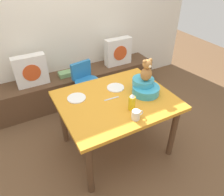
{
  "coord_description": "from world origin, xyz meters",
  "views": [
    {
      "loc": [
        -0.94,
        -1.63,
        2.08
      ],
      "look_at": [
        0.0,
        0.1,
        0.69
      ],
      "focal_mm": 34.34,
      "sensor_mm": 36.0,
      "label": 1
    }
  ],
  "objects_px": {
    "pillow_floral_left": "(31,71)",
    "ketchup_bottle": "(132,102)",
    "pillow_floral_right": "(118,52)",
    "dining_table": "(116,106)",
    "book_stack": "(65,74)",
    "teddy_bear": "(147,71)",
    "highchair": "(87,83)",
    "coffee_mug": "(136,115)",
    "dinner_plate_far": "(116,88)",
    "dinner_plate_near": "(77,98)",
    "infant_seat_teal": "(145,87)"
  },
  "relations": [
    {
      "from": "pillow_floral_left",
      "to": "ketchup_bottle",
      "type": "relative_size",
      "value": 2.38
    },
    {
      "from": "pillow_floral_right",
      "to": "dining_table",
      "type": "xyz_separation_m",
      "value": [
        -0.72,
        -1.23,
        -0.04
      ]
    },
    {
      "from": "book_stack",
      "to": "teddy_bear",
      "type": "distance_m",
      "value": 1.49
    },
    {
      "from": "pillow_floral_left",
      "to": "highchair",
      "type": "height_order",
      "value": "pillow_floral_left"
    },
    {
      "from": "dining_table",
      "to": "teddy_bear",
      "type": "distance_m",
      "value": 0.51
    },
    {
      "from": "pillow_floral_left",
      "to": "coffee_mug",
      "type": "relative_size",
      "value": 3.67
    },
    {
      "from": "pillow_floral_left",
      "to": "dining_table",
      "type": "xyz_separation_m",
      "value": [
        0.67,
        -1.23,
        -0.04
      ]
    },
    {
      "from": "highchair",
      "to": "teddy_bear",
      "type": "height_order",
      "value": "teddy_bear"
    },
    {
      "from": "pillow_floral_left",
      "to": "pillow_floral_right",
      "type": "distance_m",
      "value": 1.39
    },
    {
      "from": "dining_table",
      "to": "coffee_mug",
      "type": "height_order",
      "value": "coffee_mug"
    },
    {
      "from": "pillow_floral_right",
      "to": "book_stack",
      "type": "xyz_separation_m",
      "value": [
        -0.91,
        0.02,
        -0.19
      ]
    },
    {
      "from": "teddy_bear",
      "to": "coffee_mug",
      "type": "xyz_separation_m",
      "value": [
        -0.33,
        -0.33,
        -0.23
      ]
    },
    {
      "from": "dinner_plate_far",
      "to": "book_stack",
      "type": "bearing_deg",
      "value": 105.3
    },
    {
      "from": "pillow_floral_right",
      "to": "highchair",
      "type": "distance_m",
      "value": 0.87
    },
    {
      "from": "coffee_mug",
      "to": "dinner_plate_far",
      "type": "bearing_deg",
      "value": 80.61
    },
    {
      "from": "dinner_plate_near",
      "to": "book_stack",
      "type": "bearing_deg",
      "value": 79.83
    },
    {
      "from": "dinner_plate_near",
      "to": "dinner_plate_far",
      "type": "bearing_deg",
      "value": -2.09
    },
    {
      "from": "book_stack",
      "to": "dining_table",
      "type": "relative_size",
      "value": 0.16
    },
    {
      "from": "pillow_floral_left",
      "to": "ketchup_bottle",
      "type": "distance_m",
      "value": 1.63
    },
    {
      "from": "pillow_floral_left",
      "to": "infant_seat_teal",
      "type": "xyz_separation_m",
      "value": [
        1.01,
        -1.27,
        0.13
      ]
    },
    {
      "from": "highchair",
      "to": "dining_table",
      "type": "bearing_deg",
      "value": -88.39
    },
    {
      "from": "pillow_floral_right",
      "to": "ketchup_bottle",
      "type": "relative_size",
      "value": 2.38
    },
    {
      "from": "pillow_floral_right",
      "to": "infant_seat_teal",
      "type": "height_order",
      "value": "same"
    },
    {
      "from": "teddy_bear",
      "to": "dinner_plate_near",
      "type": "relative_size",
      "value": 1.25
    },
    {
      "from": "dinner_plate_near",
      "to": "coffee_mug",
      "type": "bearing_deg",
      "value": -56.97
    },
    {
      "from": "teddy_bear",
      "to": "coffee_mug",
      "type": "distance_m",
      "value": 0.52
    },
    {
      "from": "teddy_bear",
      "to": "coffee_mug",
      "type": "height_order",
      "value": "teddy_bear"
    },
    {
      "from": "pillow_floral_right",
      "to": "infant_seat_teal",
      "type": "xyz_separation_m",
      "value": [
        -0.39,
        -1.27,
        0.13
      ]
    },
    {
      "from": "dining_table",
      "to": "highchair",
      "type": "height_order",
      "value": "highchair"
    },
    {
      "from": "coffee_mug",
      "to": "pillow_floral_left",
      "type": "bearing_deg",
      "value": 112.9
    },
    {
      "from": "dining_table",
      "to": "coffee_mug",
      "type": "xyz_separation_m",
      "value": [
        0.0,
        -0.37,
        0.15
      ]
    },
    {
      "from": "book_stack",
      "to": "dinner_plate_near",
      "type": "bearing_deg",
      "value": -100.17
    },
    {
      "from": "dinner_plate_near",
      "to": "ketchup_bottle",
      "type": "bearing_deg",
      "value": -46.14
    },
    {
      "from": "book_stack",
      "to": "teddy_bear",
      "type": "height_order",
      "value": "teddy_bear"
    },
    {
      "from": "infant_seat_teal",
      "to": "dining_table",
      "type": "bearing_deg",
      "value": 172.93
    },
    {
      "from": "book_stack",
      "to": "infant_seat_teal",
      "type": "height_order",
      "value": "infant_seat_teal"
    },
    {
      "from": "dinner_plate_far",
      "to": "ketchup_bottle",
      "type": "bearing_deg",
      "value": -96.93
    },
    {
      "from": "pillow_floral_left",
      "to": "dinner_plate_near",
      "type": "height_order",
      "value": "pillow_floral_left"
    },
    {
      "from": "pillow_floral_left",
      "to": "highchair",
      "type": "distance_m",
      "value": 0.79
    },
    {
      "from": "highchair",
      "to": "dinner_plate_near",
      "type": "distance_m",
      "value": 0.73
    },
    {
      "from": "dining_table",
      "to": "highchair",
      "type": "relative_size",
      "value": 1.54
    },
    {
      "from": "infant_seat_teal",
      "to": "coffee_mug",
      "type": "distance_m",
      "value": 0.47
    },
    {
      "from": "pillow_floral_right",
      "to": "dinner_plate_far",
      "type": "height_order",
      "value": "pillow_floral_right"
    },
    {
      "from": "pillow_floral_left",
      "to": "dinner_plate_near",
      "type": "xyz_separation_m",
      "value": [
        0.3,
        -1.01,
        0.07
      ]
    },
    {
      "from": "book_stack",
      "to": "ketchup_bottle",
      "type": "height_order",
      "value": "ketchup_bottle"
    },
    {
      "from": "teddy_bear",
      "to": "dining_table",
      "type": "bearing_deg",
      "value": 172.84
    },
    {
      "from": "book_stack",
      "to": "highchair",
      "type": "xyz_separation_m",
      "value": [
        0.17,
        -0.44,
        0.03
      ]
    },
    {
      "from": "pillow_floral_left",
      "to": "coffee_mug",
      "type": "xyz_separation_m",
      "value": [
        0.68,
        -1.6,
        0.11
      ]
    },
    {
      "from": "infant_seat_teal",
      "to": "teddy_bear",
      "type": "height_order",
      "value": "teddy_bear"
    },
    {
      "from": "book_stack",
      "to": "coffee_mug",
      "type": "bearing_deg",
      "value": -83.16
    }
  ]
}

